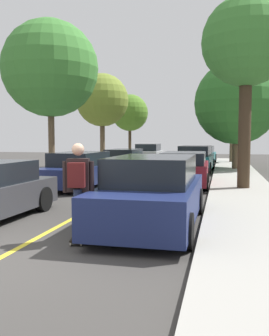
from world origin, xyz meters
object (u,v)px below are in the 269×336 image
parked_car_right_nearest (153,193)px  skateboarder (78,184)px  parked_car_left_near (80,170)px  street_tree_left_near (102,100)px  parked_car_left_far (124,160)px  street_tree_left_nearest (50,69)px  street_tree_right_near (236,103)px  parked_car_right_near (184,169)px  parked_car_left_farthest (148,154)px  parked_car_right_farthest (202,154)px  street_tree_right_far (233,95)px  parked_car_right_far (196,159)px  street_tree_left_far (130,113)px  street_tree_right_nearest (247,43)px

parked_car_right_nearest → skateboarder: (-1.12, -1.49, 0.34)m
parked_car_left_near → street_tree_left_near: 10.54m
parked_car_left_far → street_tree_left_nearest: street_tree_left_nearest is taller
street_tree_right_near → parked_car_right_nearest: bearing=-98.7°
parked_car_right_near → skateboarder: size_ratio=2.42×
street_tree_left_nearest → parked_car_right_nearest: bearing=-52.0°
parked_car_left_farthest → parked_car_right_farthest: size_ratio=0.96×
skateboarder → street_tree_left_near: bearing=106.7°
parked_car_right_near → street_tree_left_nearest: (-6.16, 0.96, 4.34)m
street_tree_left_near → street_tree_right_near: (8.37, -0.93, -0.41)m
street_tree_left_nearest → parked_car_right_farthest: bearing=64.6°
parked_car_right_farthest → skateboarder: bearing=-92.9°
parked_car_left_far → street_tree_right_far: (6.16, 8.22, 4.44)m
parked_car_right_near → parked_car_right_far: size_ratio=0.89×
parked_car_right_near → street_tree_left_nearest: bearing=171.2°
parked_car_left_far → skateboarder: bearing=-78.6°
parked_car_left_far → parked_car_left_farthest: parked_car_left_farthest is taller
parked_car_left_farthest → street_tree_left_nearest: street_tree_left_nearest is taller
parked_car_right_far → street_tree_right_near: 3.97m
parked_car_right_near → parked_car_right_far: (-0.00, 6.73, 0.04)m
parked_car_right_nearest → street_tree_left_nearest: 10.89m
parked_car_right_far → street_tree_left_far: bearing=123.9°
street_tree_right_near → street_tree_right_far: 6.42m
parked_car_right_nearest → street_tree_right_far: street_tree_right_far is taller
parked_car_right_far → street_tree_right_nearest: 9.26m
parked_car_left_near → street_tree_right_near: street_tree_right_near is taller
parked_car_right_near → street_tree_right_far: street_tree_right_far is taller
parked_car_left_far → street_tree_left_nearest: 6.75m
parked_car_right_far → street_tree_right_nearest: street_tree_right_nearest is taller
street_tree_left_near → parked_car_left_far: bearing=-52.1°
street_tree_right_nearest → skateboarder: size_ratio=3.90×
street_tree_left_near → street_tree_right_near: 8.43m
parked_car_right_farthest → street_tree_right_far: 4.95m
street_tree_right_far → skateboarder: street_tree_right_far is taller
parked_car_left_near → parked_car_right_farthest: 15.65m
street_tree_right_nearest → skateboarder: (-3.33, -7.35, -4.10)m
parked_car_right_far → skateboarder: 15.20m
parked_car_left_far → parked_car_right_far: parked_car_right_far is taller
street_tree_left_nearest → street_tree_right_far: street_tree_left_nearest is taller
parked_car_left_near → parked_car_right_far: size_ratio=1.00×
parked_car_left_near → parked_car_right_farthest: bearing=75.4°
parked_car_left_farthest → parked_car_right_far: (3.95, -6.03, -0.01)m
parked_car_right_near → parked_car_right_farthest: bearing=90.0°
skateboarder → parked_car_left_farthest: bearing=97.6°
parked_car_left_farthest → parked_car_right_farthest: 4.13m
parked_car_left_near → street_tree_left_nearest: street_tree_left_nearest is taller
parked_car_right_far → street_tree_left_nearest: (-6.16, -5.77, 4.30)m
parked_car_right_near → skateboarder: skateboarder is taller
parked_car_left_far → parked_car_right_nearest: size_ratio=0.90×
parked_car_right_far → street_tree_left_far: (-6.16, 9.15, 3.29)m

